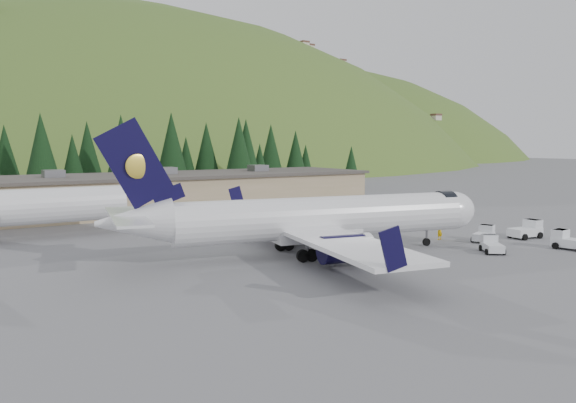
% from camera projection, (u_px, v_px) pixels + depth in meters
% --- Properties ---
extents(ground, '(600.00, 600.00, 0.00)m').
position_uv_depth(ground, '(326.00, 254.00, 48.33)').
color(ground, slate).
extents(airliner, '(34.23, 32.33, 11.40)m').
position_uv_depth(airliner, '(315.00, 219.00, 47.65)').
color(airliner, white).
rests_on(airliner, ground).
extents(baggage_tug_a, '(3.20, 2.53, 1.53)m').
position_uv_depth(baggage_tug_a, '(484.00, 234.00, 54.37)').
color(baggage_tug_a, silver).
rests_on(baggage_tug_a, ground).
extents(baggage_tug_b, '(3.50, 2.25, 1.81)m').
position_uv_depth(baggage_tug_b, '(527.00, 230.00, 56.35)').
color(baggage_tug_b, silver).
rests_on(baggage_tug_b, ground).
extents(baggage_tug_c, '(2.26, 3.37, 1.71)m').
position_uv_depth(baggage_tug_c, '(569.00, 241.00, 50.34)').
color(baggage_tug_c, silver).
rests_on(baggage_tug_c, ground).
extents(terminal_building, '(71.00, 17.00, 6.10)m').
position_uv_depth(terminal_building, '(132.00, 193.00, 77.14)').
color(terminal_building, '#9B8B61').
rests_on(terminal_building, ground).
extents(baggage_tug_d, '(2.72, 3.02, 1.46)m').
position_uv_depth(baggage_tug_d, '(491.00, 245.00, 48.93)').
color(baggage_tug_d, silver).
rests_on(baggage_tug_d, ground).
extents(ramp_worker, '(0.76, 0.57, 1.87)m').
position_uv_depth(ramp_worker, '(440.00, 230.00, 55.27)').
color(ramp_worker, '#F9BB09').
rests_on(ramp_worker, ground).
extents(tree_line, '(110.72, 19.10, 14.47)m').
position_uv_depth(tree_line, '(74.00, 154.00, 94.35)').
color(tree_line, black).
rests_on(tree_line, ground).
extents(hills, '(614.00, 330.00, 300.00)m').
position_uv_depth(hills, '(149.00, 344.00, 259.08)').
color(hills, '#395421').
rests_on(hills, ground).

